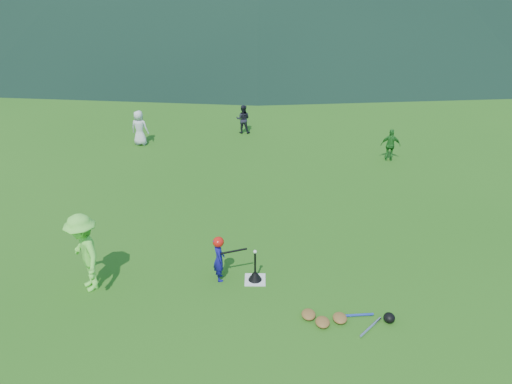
% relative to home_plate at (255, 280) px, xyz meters
% --- Properties ---
extents(ground, '(120.00, 120.00, 0.00)m').
position_rel_home_plate_xyz_m(ground, '(0.00, 0.00, -0.01)').
color(ground, '#265D15').
rests_on(ground, ground).
extents(home_plate, '(0.45, 0.45, 0.02)m').
position_rel_home_plate_xyz_m(home_plate, '(0.00, 0.00, 0.00)').
color(home_plate, silver).
rests_on(home_plate, ground).
extents(baseball, '(0.08, 0.08, 0.08)m').
position_rel_home_plate_xyz_m(baseball, '(0.00, 0.00, 0.73)').
color(baseball, white).
rests_on(baseball, batting_tee).
extents(batter_child, '(0.32, 0.42, 1.03)m').
position_rel_home_plate_xyz_m(batter_child, '(-0.77, 0.05, 0.50)').
color(batter_child, navy).
rests_on(batter_child, ground).
extents(adult_coach, '(1.17, 1.30, 1.75)m').
position_rel_home_plate_xyz_m(adult_coach, '(-3.51, -0.28, 0.87)').
color(adult_coach, '#71EB45').
rests_on(adult_coach, ground).
extents(fielder_a, '(0.69, 0.52, 1.26)m').
position_rel_home_plate_xyz_m(fielder_a, '(-4.23, 8.15, 0.62)').
color(fielder_a, silver).
rests_on(fielder_a, ground).
extents(fielder_b, '(0.57, 0.47, 1.10)m').
position_rel_home_plate_xyz_m(fielder_b, '(-0.55, 9.42, 0.54)').
color(fielder_b, black).
rests_on(fielder_b, ground).
extents(fielder_c, '(0.68, 0.37, 1.10)m').
position_rel_home_plate_xyz_m(fielder_c, '(4.46, 6.74, 0.54)').
color(fielder_c, '#217022').
rests_on(fielder_c, ground).
extents(batting_tee, '(0.30, 0.30, 0.68)m').
position_rel_home_plate_xyz_m(batting_tee, '(0.00, 0.00, 0.12)').
color(batting_tee, black).
rests_on(batting_tee, home_plate).
extents(batter_gear, '(0.72, 0.26, 0.39)m').
position_rel_home_plate_xyz_m(batter_gear, '(-0.75, 0.05, 0.92)').
color(batter_gear, red).
rests_on(batter_gear, ground).
extents(equipment_pile, '(1.80, 0.77, 0.19)m').
position_rel_home_plate_xyz_m(equipment_pile, '(1.66, -1.30, 0.06)').
color(equipment_pile, olive).
rests_on(equipment_pile, ground).
extents(outfield_fence, '(70.07, 0.08, 1.33)m').
position_rel_home_plate_xyz_m(outfield_fence, '(0.00, 28.00, 0.69)').
color(outfield_fence, gray).
rests_on(outfield_fence, ground).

